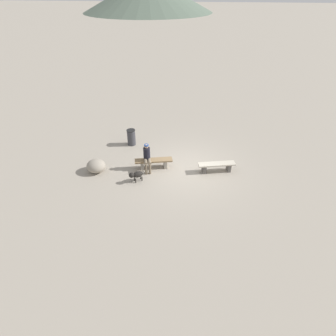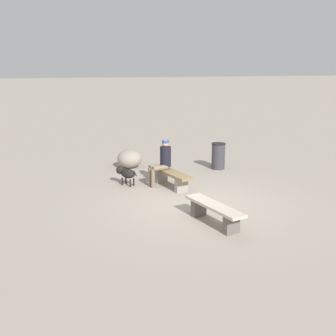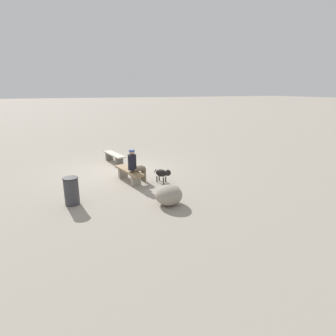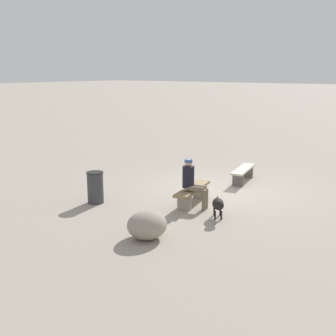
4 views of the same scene
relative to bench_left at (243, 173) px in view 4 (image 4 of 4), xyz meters
name	(u,v)px [view 4 (image 4 of 4)]	position (x,y,z in m)	size (l,w,h in m)	color
ground	(218,191)	(1.37, -0.11, -0.33)	(210.00, 210.00, 0.06)	#9E9384
bench_left	(243,173)	(0.00, 0.00, 0.00)	(1.71, 0.73, 0.44)	#605B56
bench_right	(192,192)	(2.88, 0.00, 0.02)	(1.76, 0.74, 0.45)	gray
seated_person	(192,181)	(3.14, 0.18, 0.41)	(0.42, 0.67, 1.27)	black
dog	(218,204)	(3.47, 1.14, 0.05)	(0.63, 0.53, 0.51)	black
trash_bin	(95,187)	(4.37, -2.10, 0.13)	(0.45, 0.45, 0.84)	#38383D
boulder	(147,225)	(5.43, 0.58, 0.00)	(0.81, 0.86, 0.59)	gray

